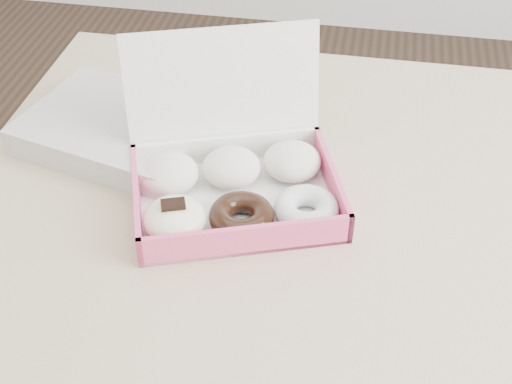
# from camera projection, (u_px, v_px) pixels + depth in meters

# --- Properties ---
(table) EXTENTS (1.20, 0.80, 0.75)m
(table) POSITION_uv_depth(u_px,v_px,m) (392.00, 253.00, 0.99)
(table) COLOR tan
(table) RESTS_ON ground
(donut_box) EXTENTS (0.33, 0.31, 0.19)m
(donut_box) POSITION_uv_depth(u_px,v_px,m) (232.00, 179.00, 0.94)
(donut_box) COLOR white
(donut_box) RESTS_ON table
(newspapers) EXTENTS (0.30, 0.26, 0.04)m
(newspapers) POSITION_uv_depth(u_px,v_px,m) (118.00, 128.00, 1.05)
(newspapers) COLOR silver
(newspapers) RESTS_ON table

